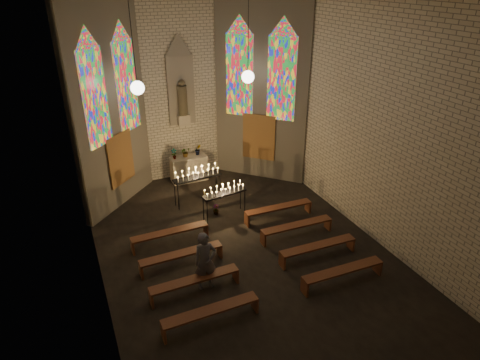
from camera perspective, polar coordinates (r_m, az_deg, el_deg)
name	(u,v)px	position (r m, az deg, el deg)	size (l,w,h in m)	color
floor	(246,255)	(12.73, 0.76, -10.00)	(12.00, 12.00, 0.00)	black
room	(203,102)	(13.93, -4.93, 10.29)	(8.22, 12.43, 7.00)	beige
altar	(189,168)	(16.92, -6.82, 1.54)	(1.40, 0.60, 1.00)	#B6AB94
flower_vase_left	(174,154)	(16.52, -8.79, 3.47)	(0.22, 0.15, 0.42)	#4C723F
flower_vase_center	(185,152)	(16.68, -7.29, 3.73)	(0.35, 0.30, 0.38)	#4C723F
flower_vase_right	(198,149)	(16.79, -5.63, 4.08)	(0.24, 0.19, 0.44)	#4C723F
aisle_flower_pot	(216,209)	(14.63, -3.22, -3.94)	(0.20, 0.20, 0.36)	#4C723F
votive_stand_left	(197,175)	(15.00, -5.74, 0.70)	(1.76, 0.58, 1.27)	black
votive_stand_right	(224,191)	(14.11, -2.13, -1.50)	(1.56, 0.56, 1.12)	black
pew_left_0	(170,233)	(13.19, -9.32, -7.03)	(2.36, 0.38, 0.45)	#522917
pew_right_0	(278,209)	(14.33, 5.15, -3.83)	(2.36, 0.38, 0.45)	#522917
pew_left_1	(181,255)	(12.22, -7.83, -9.91)	(2.36, 0.38, 0.45)	#522917
pew_right_1	(297,227)	(13.45, 7.57, -6.17)	(2.36, 0.38, 0.45)	#522917
pew_left_2	(195,281)	(11.31, -6.05, -13.25)	(2.36, 0.38, 0.45)	#522917
pew_right_2	(318,247)	(12.62, 10.35, -8.81)	(2.36, 0.38, 0.45)	#522917
pew_left_3	(211,312)	(10.45, -3.92, -17.15)	(2.36, 0.38, 0.45)	#522917
pew_right_3	(343,272)	(11.86, 13.55, -11.79)	(2.36, 0.38, 0.45)	#522917
visitor	(205,261)	(11.19, -4.65, -10.73)	(0.59, 0.39, 1.63)	#4A4953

